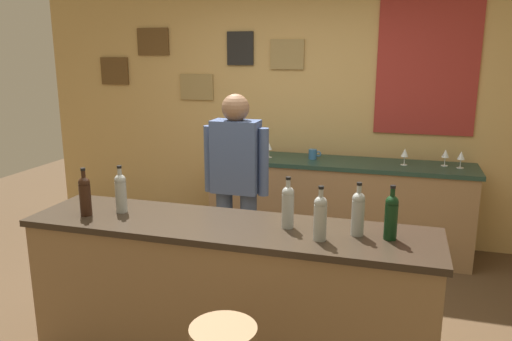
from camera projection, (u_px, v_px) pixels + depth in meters
The scene contains 17 objects.
ground_plane at pixel (248, 328), 3.55m from camera, with size 10.00×10.00×0.00m, color #4C3823.
back_wall at pixel (308, 102), 5.11m from camera, with size 6.00×0.09×2.80m.
bar_counter at pixel (228, 294), 3.07m from camera, with size 2.49×0.60×0.92m.
side_counter at pixel (337, 206), 4.88m from camera, with size 2.54×0.56×0.90m.
bartender at pixel (236, 182), 3.86m from camera, with size 0.52×0.21×1.62m.
wine_bottle_a at pixel (85, 194), 3.10m from camera, with size 0.07×0.07×0.31m.
wine_bottle_b at pixel (121, 192), 3.16m from camera, with size 0.07×0.07×0.31m.
wine_bottle_c at pixel (288, 205), 2.88m from camera, with size 0.07×0.07×0.31m.
wine_bottle_d at pixel (320, 216), 2.69m from camera, with size 0.07×0.07×0.31m.
wine_bottle_e at pixel (358, 212), 2.76m from camera, with size 0.07×0.07×0.31m.
wine_bottle_f at pixel (391, 215), 2.70m from camera, with size 0.07×0.07×0.31m.
wine_glass_a at pixel (235, 145), 4.97m from camera, with size 0.07×0.07×0.16m.
wine_glass_b at pixel (269, 147), 4.91m from camera, with size 0.07×0.07×0.16m.
wine_glass_c at pixel (405, 153), 4.58m from camera, with size 0.07×0.07×0.16m.
wine_glass_d at pixel (445, 154), 4.55m from camera, with size 0.07×0.07×0.16m.
wine_glass_e at pixel (461, 156), 4.46m from camera, with size 0.07×0.07×0.16m.
coffee_mug at pixel (313, 154), 4.86m from camera, with size 0.12×0.08×0.09m.
Camera 1 is at (0.97, -3.05, 1.92)m, focal length 34.84 mm.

